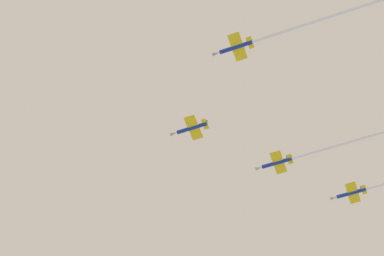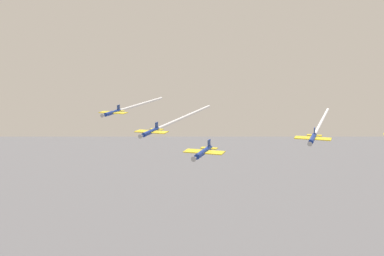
# 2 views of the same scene
# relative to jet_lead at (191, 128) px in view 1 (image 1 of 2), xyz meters

# --- Properties ---
(jet_lead) EXTENTS (9.95, 9.33, 2.40)m
(jet_lead) POSITION_rel_jet_lead_xyz_m (0.00, 0.00, 0.00)
(jet_lead) COLOR navy
(jet_port_inner) EXTENTS (43.28, 39.37, 2.40)m
(jet_port_inner) POSITION_rel_jet_lead_xyz_m (-40.24, -9.53, 0.38)
(jet_port_inner) COLOR navy
(jet_starboard_inner) EXTENTS (43.99, 40.01, 2.40)m
(jet_starboard_inner) POSITION_rel_jet_lead_xyz_m (-13.72, -39.40, -0.39)
(jet_starboard_inner) COLOR navy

